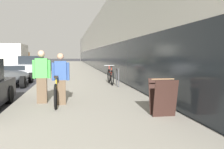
{
  "coord_description": "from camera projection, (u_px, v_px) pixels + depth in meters",
  "views": [
    {
      "loc": [
        5.08,
        -5.23,
        1.61
      ],
      "look_at": [
        8.05,
        12.53,
        0.21
      ],
      "focal_mm": 40.0,
      "sensor_mm": 36.0,
      "label": 1
    }
  ],
  "objects": [
    {
      "name": "vintage_roadster_curbside",
      "position": [
        12.0,
        77.0,
        13.21
      ],
      "size": [
        1.73,
        4.38,
        1.03
      ],
      "color": "#4C5156",
      "rests_on": "ground"
    },
    {
      "name": "sidewalk_slab",
      "position": [
        75.0,
        70.0,
        25.99
      ],
      "size": [
        4.44,
        70.0,
        0.15
      ],
      "color": "gray",
      "rests_on": "ground"
    },
    {
      "name": "storefront_facade",
      "position": [
        126.0,
        46.0,
        34.83
      ],
      "size": [
        10.01,
        70.0,
        5.72
      ],
      "color": "silver",
      "rests_on": "ground"
    },
    {
      "name": "person_bystander",
      "position": [
        42.0,
        77.0,
        7.55
      ],
      "size": [
        0.54,
        0.21,
        1.6
      ],
      "color": "brown",
      "rests_on": "sidewalk_slab"
    },
    {
      "name": "moving_truck",
      "position": [
        16.0,
        56.0,
        32.3
      ],
      "size": [
        2.55,
        7.01,
        2.98
      ],
      "color": "orange",
      "rests_on": "ground"
    },
    {
      "name": "bike_rack_hoop",
      "position": [
        118.0,
        76.0,
        11.56
      ],
      "size": [
        0.05,
        0.6,
        0.84
      ],
      "color": "#4C4C51",
      "rests_on": "sidewalk_slab"
    },
    {
      "name": "sandwich_board_sign",
      "position": [
        163.0,
        97.0,
        5.99
      ],
      "size": [
        0.56,
        0.56,
        0.9
      ],
      "color": "#331E19",
      "rests_on": "sidewalk_slab"
    },
    {
      "name": "parked_sedan_far",
      "position": [
        32.0,
        67.0,
        18.77
      ],
      "size": [
        1.89,
        4.41,
        1.56
      ],
      "color": "silver",
      "rests_on": "ground"
    },
    {
      "name": "cruiser_bike_nearest",
      "position": [
        110.0,
        76.0,
        12.47
      ],
      "size": [
        0.52,
        1.75,
        0.94
      ],
      "color": "black",
      "rests_on": "sidewalk_slab"
    },
    {
      "name": "tandem_bicycle",
      "position": [
        58.0,
        90.0,
        7.71
      ],
      "size": [
        0.52,
        2.83,
        0.88
      ],
      "color": "black",
      "rests_on": "sidewalk_slab"
    },
    {
      "name": "person_rider",
      "position": [
        61.0,
        79.0,
        7.33
      ],
      "size": [
        0.51,
        0.2,
        1.51
      ],
      "color": "brown",
      "rests_on": "sidewalk_slab"
    }
  ]
}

